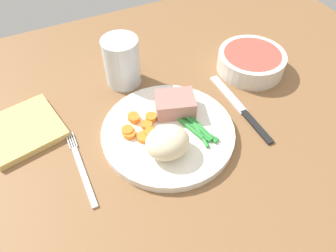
% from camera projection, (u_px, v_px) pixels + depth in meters
% --- Properties ---
extents(dining_table, '(1.20, 0.90, 0.02)m').
position_uv_depth(dining_table, '(170.00, 130.00, 0.62)').
color(dining_table, brown).
rests_on(dining_table, ground).
extents(dinner_plate, '(0.24, 0.24, 0.02)m').
position_uv_depth(dinner_plate, '(168.00, 132.00, 0.59)').
color(dinner_plate, white).
rests_on(dinner_plate, dining_table).
extents(meat_portion, '(0.09, 0.08, 0.03)m').
position_uv_depth(meat_portion, '(175.00, 104.00, 0.61)').
color(meat_portion, '#B2756B').
rests_on(meat_portion, dinner_plate).
extents(mashed_potatoes, '(0.08, 0.07, 0.05)m').
position_uv_depth(mashed_potatoes, '(167.00, 142.00, 0.54)').
color(mashed_potatoes, beige).
rests_on(mashed_potatoes, dinner_plate).
extents(carrot_slices, '(0.07, 0.08, 0.01)m').
position_uv_depth(carrot_slices, '(139.00, 127.00, 0.59)').
color(carrot_slices, orange).
rests_on(carrot_slices, dinner_plate).
extents(green_beans, '(0.05, 0.09, 0.01)m').
position_uv_depth(green_beans, '(197.00, 129.00, 0.59)').
color(green_beans, '#2D8C38').
rests_on(green_beans, dinner_plate).
extents(fork, '(0.01, 0.17, 0.00)m').
position_uv_depth(fork, '(81.00, 168.00, 0.55)').
color(fork, silver).
rests_on(fork, dining_table).
extents(knife, '(0.02, 0.21, 0.01)m').
position_uv_depth(knife, '(241.00, 109.00, 0.64)').
color(knife, black).
rests_on(knife, dining_table).
extents(water_glass, '(0.07, 0.07, 0.10)m').
position_uv_depth(water_glass, '(122.00, 65.00, 0.67)').
color(water_glass, silver).
rests_on(water_glass, dining_table).
extents(salad_bowl, '(0.15, 0.15, 0.04)m').
position_uv_depth(salad_bowl, '(251.00, 61.00, 0.71)').
color(salad_bowl, silver).
rests_on(salad_bowl, dining_table).
extents(napkin, '(0.15, 0.15, 0.01)m').
position_uv_depth(napkin, '(23.00, 129.00, 0.60)').
color(napkin, '#DBBC6B').
rests_on(napkin, dining_table).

